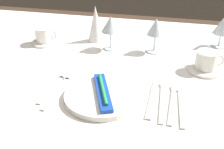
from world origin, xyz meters
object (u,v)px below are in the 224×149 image
object	(u,v)px
wine_glass_right	(156,29)
coffee_cup_left	(44,35)
wine_glass_left	(222,27)
toothbrush_package	(103,91)
fork_outer	(59,89)
dinner_knife	(152,100)
coffee_cup_right	(207,60)
spoon_tea	(181,100)
fork_inner	(55,85)
napkin_folded	(96,24)
dinner_plate	(103,96)
spoon_dessert	(173,98)
spoon_soup	(162,96)
wine_glass_centre	(111,26)

from	to	relation	value
wine_glass_right	coffee_cup_left	bearing A→B (deg)	-177.39
wine_glass_left	toothbrush_package	bearing A→B (deg)	-128.11
fork_outer	dinner_knife	world-z (taller)	same
coffee_cup_left	coffee_cup_right	distance (m)	0.70
fork_outer	spoon_tea	bearing A→B (deg)	3.42
fork_inner	wine_glass_left	size ratio (longest dim) A/B	1.51
wine_glass_right	napkin_folded	distance (m)	0.28
fork_outer	napkin_folded	distance (m)	0.44
coffee_cup_left	coffee_cup_right	bearing A→B (deg)	-8.61
dinner_plate	wine_glass_left	distance (m)	0.65
fork_outer	wine_glass_left	size ratio (longest dim) A/B	1.67
fork_outer	coffee_cup_right	xyz separation A→B (m)	(0.48, 0.25, 0.04)
dinner_knife	spoon_dessert	world-z (taller)	spoon_dessert
fork_outer	wine_glass_right	bearing A→B (deg)	53.24
dinner_plate	spoon_soup	distance (m)	0.19
dinner_plate	fork_inner	bearing A→B (deg)	169.84
fork_inner	spoon_tea	size ratio (longest dim) A/B	0.92
fork_inner	wine_glass_left	bearing A→B (deg)	39.42
wine_glass_centre	fork_inner	bearing A→B (deg)	-108.44
spoon_soup	napkin_folded	size ratio (longest dim) A/B	1.39
fork_outer	toothbrush_package	bearing A→B (deg)	-6.20
dinner_knife	coffee_cup_right	distance (m)	0.30
napkin_folded	spoon_soup	bearing A→B (deg)	-50.36
fork_outer	coffee_cup_right	bearing A→B (deg)	27.04
fork_inner	napkin_folded	size ratio (longest dim) A/B	1.25
fork_inner	napkin_folded	distance (m)	0.43
fork_inner	dinner_knife	world-z (taller)	same
coffee_cup_left	napkin_folded	xyz separation A→B (m)	(0.22, 0.09, 0.04)
spoon_dessert	napkin_folded	world-z (taller)	napkin_folded
fork_outer	dinner_plate	bearing A→B (deg)	-6.20
dinner_plate	fork_outer	xyz separation A→B (m)	(-0.16, 0.02, -0.01)
dinner_knife	spoon_tea	world-z (taller)	spoon_tea
dinner_plate	wine_glass_centre	distance (m)	0.40
spoon_dessert	fork_outer	bearing A→B (deg)	-175.82
toothbrush_package	spoon_tea	size ratio (longest dim) A/B	0.94
fork_inner	wine_glass_centre	distance (m)	0.38
spoon_tea	coffee_cup_left	size ratio (longest dim) A/B	2.18
wine_glass_left	fork_inner	bearing A→B (deg)	-140.58
spoon_dessert	toothbrush_package	bearing A→B (deg)	-168.36
dinner_plate	coffee_cup_right	bearing A→B (deg)	38.95
wine_glass_centre	spoon_soup	bearing A→B (deg)	-53.05
wine_glass_left	napkin_folded	bearing A→B (deg)	-174.39
toothbrush_package	coffee_cup_right	bearing A→B (deg)	38.95
spoon_dessert	coffee_cup_left	world-z (taller)	coffee_cup_left
dinner_plate	wine_glass_centre	xyz separation A→B (m)	(-0.07, 0.38, 0.10)
spoon_tea	coffee_cup_right	world-z (taller)	coffee_cup_right
wine_glass_right	fork_outer	bearing A→B (deg)	-126.76
coffee_cup_left	wine_glass_right	distance (m)	0.50
fork_outer	napkin_folded	bearing A→B (deg)	89.57
fork_inner	spoon_tea	bearing A→B (deg)	1.14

